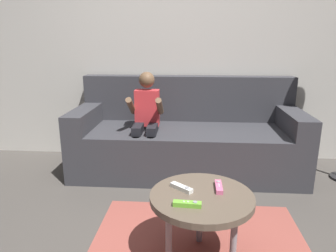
% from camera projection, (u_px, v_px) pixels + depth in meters
% --- Properties ---
extents(wall_back, '(4.96, 0.05, 2.50)m').
position_uv_depth(wall_back, '(168.00, 35.00, 3.06)').
color(wall_back, beige).
rests_on(wall_back, ground).
extents(couch, '(2.06, 0.80, 0.86)m').
position_uv_depth(couch, '(187.00, 139.00, 2.92)').
color(couch, '#38383D').
rests_on(couch, ground).
extents(person_seated_on_couch, '(0.30, 0.37, 0.94)m').
position_uv_depth(person_seated_on_couch, '(146.00, 118.00, 2.71)').
color(person_seated_on_couch, black).
rests_on(person_seated_on_couch, ground).
extents(coffee_table, '(0.56, 0.56, 0.41)m').
position_uv_depth(coffee_table, '(202.00, 201.00, 1.65)').
color(coffee_table, brown).
rests_on(coffee_table, ground).
extents(game_remote_lime_near_edge, '(0.14, 0.04, 0.03)m').
position_uv_depth(game_remote_lime_near_edge, '(187.00, 204.00, 1.51)').
color(game_remote_lime_near_edge, '#72C638').
rests_on(game_remote_lime_near_edge, coffee_table).
extents(game_remote_pink_center, '(0.04, 0.14, 0.03)m').
position_uv_depth(game_remote_pink_center, '(219.00, 187.00, 1.69)').
color(game_remote_pink_center, pink).
rests_on(game_remote_pink_center, coffee_table).
extents(game_remote_white_far_corner, '(0.13, 0.12, 0.03)m').
position_uv_depth(game_remote_white_far_corner, '(182.00, 188.00, 1.68)').
color(game_remote_white_far_corner, white).
rests_on(game_remote_white_far_corner, coffee_table).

